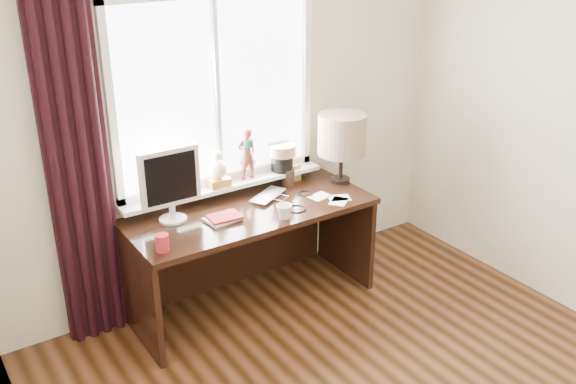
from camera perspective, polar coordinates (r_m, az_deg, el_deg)
wall_back at (r=4.49m, az=-4.78°, el=6.84°), size 3.50×0.00×2.60m
wall_left at (r=2.22m, az=-19.80°, el=-13.38°), size 0.00×4.00×2.60m
laptop at (r=4.50m, az=-1.78°, el=-0.35°), size 0.38×0.33×0.03m
mug at (r=4.18m, az=-0.34°, el=-1.72°), size 0.14×0.14×0.10m
red_cup at (r=3.85m, az=-11.12°, el=-4.45°), size 0.08×0.08×0.11m
window at (r=4.39m, az=-6.01°, el=6.46°), size 1.52×0.20×1.40m
curtain at (r=4.08m, az=-18.08°, el=1.22°), size 0.38×0.09×2.25m
desk at (r=4.52m, az=-3.87°, el=-3.88°), size 1.70×0.70×0.75m
monitor at (r=4.13m, az=-10.44°, el=1.00°), size 0.40×0.18×0.49m
notebook_stack at (r=4.19m, az=-5.77°, el=-2.32°), size 0.24×0.19×0.03m
brush_holder at (r=4.69m, az=0.02°, el=1.35°), size 0.09×0.09×0.25m
icon_frame at (r=4.75m, az=0.65°, el=1.65°), size 0.10×0.02×0.13m
table_lamp at (r=4.66m, az=4.82°, el=5.06°), size 0.35×0.35×0.52m
loose_papers at (r=4.50m, az=3.99°, el=-0.57°), size 0.27×0.30×0.00m
desk_cables at (r=4.45m, az=0.35°, el=-0.75°), size 0.40×0.45×0.01m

